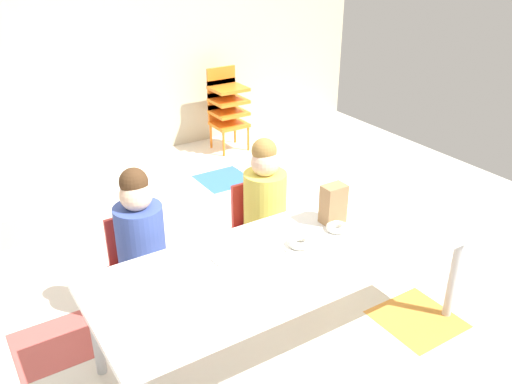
{
  "coord_description": "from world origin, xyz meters",
  "views": [
    {
      "loc": [
        -1.19,
        -2.47,
        2.02
      ],
      "look_at": [
        0.13,
        -0.39,
        0.81
      ],
      "focal_mm": 37.94,
      "sensor_mm": 36.0,
      "label": 1
    }
  ],
  "objects_px": {
    "paper_plate_near_edge": "(300,246)",
    "craft_table": "(288,262)",
    "seated_child_near_camera": "(139,232)",
    "paper_bag_brown": "(333,204)",
    "seated_child_middle_seat": "(264,196)",
    "donut_powdered_loose": "(337,227)",
    "paper_plate_center_table": "(230,257)",
    "kid_chair_orange_stack": "(227,104)",
    "donut_powdered_on_plate": "(300,242)"
  },
  "relations": [
    {
      "from": "kid_chair_orange_stack",
      "to": "donut_powdered_loose",
      "type": "xyz_separation_m",
      "value": [
        -0.79,
        -2.59,
        0.12
      ]
    },
    {
      "from": "seated_child_middle_seat",
      "to": "paper_plate_near_edge",
      "type": "bearing_deg",
      "value": -105.57
    },
    {
      "from": "seated_child_near_camera",
      "to": "kid_chair_orange_stack",
      "type": "relative_size",
      "value": 1.15
    },
    {
      "from": "seated_child_middle_seat",
      "to": "paper_plate_center_table",
      "type": "bearing_deg",
      "value": -137.28
    },
    {
      "from": "craft_table",
      "to": "donut_powdered_loose",
      "type": "bearing_deg",
      "value": 8.77
    },
    {
      "from": "craft_table",
      "to": "paper_plate_center_table",
      "type": "height_order",
      "value": "paper_plate_center_table"
    },
    {
      "from": "seated_child_middle_seat",
      "to": "donut_powdered_on_plate",
      "type": "height_order",
      "value": "seated_child_middle_seat"
    },
    {
      "from": "seated_child_near_camera",
      "to": "paper_plate_near_edge",
      "type": "bearing_deg",
      "value": -42.23
    },
    {
      "from": "seated_child_near_camera",
      "to": "donut_powdered_on_plate",
      "type": "xyz_separation_m",
      "value": [
        0.63,
        -0.58,
        0.03
      ]
    },
    {
      "from": "craft_table",
      "to": "donut_powdered_loose",
      "type": "distance_m",
      "value": 0.36
    },
    {
      "from": "paper_plate_center_table",
      "to": "donut_powdered_loose",
      "type": "xyz_separation_m",
      "value": [
        0.62,
        -0.08,
        0.01
      ]
    },
    {
      "from": "donut_powdered_loose",
      "to": "seated_child_middle_seat",
      "type": "bearing_deg",
      "value": 100.93
    },
    {
      "from": "donut_powdered_on_plate",
      "to": "paper_plate_near_edge",
      "type": "bearing_deg",
      "value": 0.0
    },
    {
      "from": "paper_plate_near_edge",
      "to": "donut_powdered_loose",
      "type": "xyz_separation_m",
      "value": [
        0.27,
        0.03,
        0.01
      ]
    },
    {
      "from": "craft_table",
      "to": "donut_powdered_on_plate",
      "type": "height_order",
      "value": "donut_powdered_on_plate"
    },
    {
      "from": "paper_plate_center_table",
      "to": "donut_powdered_loose",
      "type": "height_order",
      "value": "donut_powdered_loose"
    },
    {
      "from": "seated_child_near_camera",
      "to": "paper_bag_brown",
      "type": "relative_size",
      "value": 4.17
    },
    {
      "from": "paper_plate_center_table",
      "to": "kid_chair_orange_stack",
      "type": "bearing_deg",
      "value": 60.72
    },
    {
      "from": "seated_child_near_camera",
      "to": "paper_plate_near_edge",
      "type": "distance_m",
      "value": 0.86
    },
    {
      "from": "craft_table",
      "to": "kid_chair_orange_stack",
      "type": "height_order",
      "value": "kid_chair_orange_stack"
    },
    {
      "from": "craft_table",
      "to": "seated_child_near_camera",
      "type": "height_order",
      "value": "seated_child_near_camera"
    },
    {
      "from": "donut_powdered_on_plate",
      "to": "paper_bag_brown",
      "type": "bearing_deg",
      "value": 20.35
    },
    {
      "from": "kid_chair_orange_stack",
      "to": "paper_plate_center_table",
      "type": "distance_m",
      "value": 2.88
    },
    {
      "from": "kid_chair_orange_stack",
      "to": "paper_bag_brown",
      "type": "distance_m",
      "value": 2.62
    },
    {
      "from": "paper_bag_brown",
      "to": "craft_table",
      "type": "bearing_deg",
      "value": -160.35
    },
    {
      "from": "seated_child_near_camera",
      "to": "paper_plate_near_edge",
      "type": "height_order",
      "value": "seated_child_near_camera"
    },
    {
      "from": "kid_chair_orange_stack",
      "to": "seated_child_near_camera",
      "type": "bearing_deg",
      "value": -129.68
    },
    {
      "from": "seated_child_near_camera",
      "to": "paper_plate_near_edge",
      "type": "relative_size",
      "value": 5.1
    },
    {
      "from": "seated_child_middle_seat",
      "to": "paper_bag_brown",
      "type": "xyz_separation_m",
      "value": [
        0.15,
        -0.46,
        0.11
      ]
    },
    {
      "from": "kid_chair_orange_stack",
      "to": "paper_plate_center_table",
      "type": "relative_size",
      "value": 4.44
    },
    {
      "from": "craft_table",
      "to": "seated_child_middle_seat",
      "type": "relative_size",
      "value": 2.16
    },
    {
      "from": "seated_child_middle_seat",
      "to": "paper_plate_center_table",
      "type": "distance_m",
      "value": 0.7
    },
    {
      "from": "craft_table",
      "to": "paper_bag_brown",
      "type": "xyz_separation_m",
      "value": [
        0.39,
        0.14,
        0.15
      ]
    },
    {
      "from": "craft_table",
      "to": "paper_bag_brown",
      "type": "relative_size",
      "value": 9.03
    },
    {
      "from": "seated_child_middle_seat",
      "to": "donut_powdered_loose",
      "type": "relative_size",
      "value": 7.85
    },
    {
      "from": "paper_plate_near_edge",
      "to": "donut_powdered_on_plate",
      "type": "bearing_deg",
      "value": 0.0
    },
    {
      "from": "craft_table",
      "to": "paper_plate_near_edge",
      "type": "relative_size",
      "value": 11.03
    },
    {
      "from": "paper_plate_near_edge",
      "to": "craft_table",
      "type": "bearing_deg",
      "value": -162.83
    },
    {
      "from": "seated_child_near_camera",
      "to": "donut_powdered_on_plate",
      "type": "relative_size",
      "value": 7.17
    },
    {
      "from": "paper_plate_near_edge",
      "to": "seated_child_middle_seat",
      "type": "bearing_deg",
      "value": 74.43
    },
    {
      "from": "paper_plate_center_table",
      "to": "seated_child_middle_seat",
      "type": "bearing_deg",
      "value": 42.72
    },
    {
      "from": "craft_table",
      "to": "paper_bag_brown",
      "type": "height_order",
      "value": "paper_bag_brown"
    },
    {
      "from": "craft_table",
      "to": "donut_powdered_loose",
      "type": "height_order",
      "value": "donut_powdered_loose"
    },
    {
      "from": "kid_chair_orange_stack",
      "to": "paper_bag_brown",
      "type": "height_order",
      "value": "kid_chair_orange_stack"
    },
    {
      "from": "paper_bag_brown",
      "to": "paper_plate_center_table",
      "type": "bearing_deg",
      "value": -179.14
    },
    {
      "from": "seated_child_middle_seat",
      "to": "donut_powdered_loose",
      "type": "distance_m",
      "value": 0.56
    },
    {
      "from": "seated_child_near_camera",
      "to": "seated_child_middle_seat",
      "type": "xyz_separation_m",
      "value": [
        0.79,
        0.0,
        0.0
      ]
    },
    {
      "from": "paper_bag_brown",
      "to": "donut_powdered_on_plate",
      "type": "xyz_separation_m",
      "value": [
        -0.31,
        -0.11,
        -0.08
      ]
    },
    {
      "from": "kid_chair_orange_stack",
      "to": "paper_plate_near_edge",
      "type": "bearing_deg",
      "value": -112.01
    },
    {
      "from": "paper_plate_center_table",
      "to": "seated_child_near_camera",
      "type": "bearing_deg",
      "value": 120.96
    }
  ]
}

